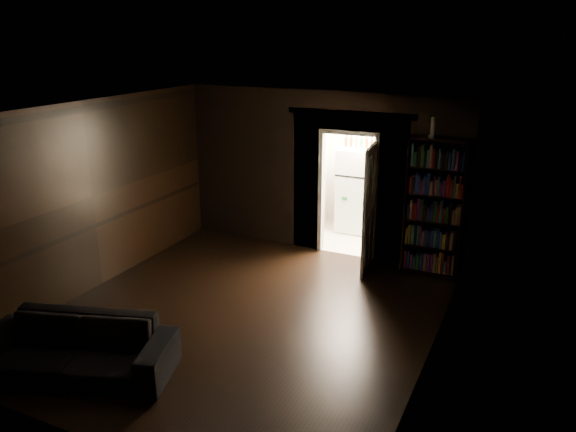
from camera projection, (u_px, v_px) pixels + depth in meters
name	position (u px, v px, depth m)	size (l,w,h in m)	color
ground	(243.00, 317.00, 7.68)	(5.50, 5.50, 0.00)	black
room_walls	(276.00, 180.00, 8.08)	(5.02, 5.61, 2.84)	black
kitchen_alcove	(368.00, 173.00, 10.42)	(2.20, 1.80, 2.60)	beige
sofa	(75.00, 340.00, 6.30)	(2.18, 0.94, 0.84)	black
bookshelf	(434.00, 208.00, 8.71)	(0.90, 0.32, 2.20)	black
refrigerator	(359.00, 190.00, 10.76)	(0.74, 0.68, 1.65)	white
door	(369.00, 209.00, 8.93)	(0.85, 0.05, 2.05)	silver
figurine	(433.00, 127.00, 8.33)	(0.11, 0.11, 0.32)	white
bottles	(359.00, 141.00, 10.38)	(0.67, 0.08, 0.27)	black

